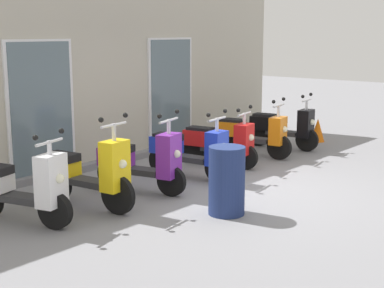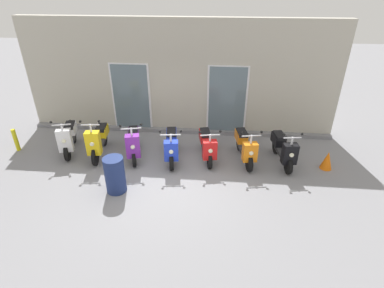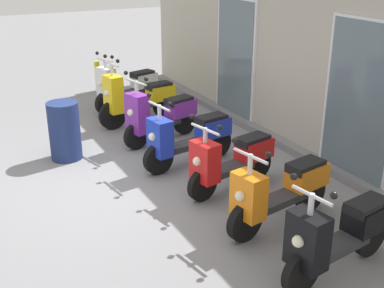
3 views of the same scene
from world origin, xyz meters
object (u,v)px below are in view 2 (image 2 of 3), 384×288
(scooter_yellow, at_px, (98,140))
(scooter_blue, at_px, (172,145))
(scooter_red, at_px, (207,144))
(scooter_purple, at_px, (134,142))
(scooter_orange, at_px, (245,146))
(traffic_cone, at_px, (327,160))
(scooter_white, at_px, (68,137))
(scooter_black, at_px, (283,148))
(trash_bin, at_px, (115,175))
(curb_bollard, at_px, (16,140))

(scooter_yellow, distance_m, scooter_blue, 2.15)
(scooter_red, bearing_deg, scooter_purple, -176.50)
(scooter_blue, distance_m, scooter_orange, 2.08)
(scooter_orange, xyz_separation_m, traffic_cone, (2.23, -0.24, -0.19))
(scooter_white, relative_size, scooter_red, 1.02)
(scooter_black, relative_size, trash_bin, 1.68)
(scooter_black, bearing_deg, curb_bollard, -179.88)
(trash_bin, bearing_deg, scooter_red, 39.17)
(traffic_cone, distance_m, curb_bollard, 9.06)
(scooter_blue, relative_size, scooter_black, 1.03)
(scooter_blue, bearing_deg, scooter_red, 7.96)
(scooter_red, height_order, scooter_black, scooter_black)
(curb_bollard, bearing_deg, scooter_orange, 0.67)
(scooter_purple, bearing_deg, trash_bin, -91.09)
(trash_bin, bearing_deg, traffic_cone, 15.49)
(scooter_purple, xyz_separation_m, scooter_orange, (3.18, 0.14, -0.03))
(scooter_white, relative_size, scooter_purple, 1.01)
(scooter_red, bearing_deg, traffic_cone, -4.05)
(scooter_orange, height_order, curb_bollard, scooter_orange)
(traffic_cone, height_order, trash_bin, trash_bin)
(scooter_blue, bearing_deg, scooter_white, 177.09)
(scooter_blue, height_order, traffic_cone, scooter_blue)
(scooter_purple, xyz_separation_m, curb_bollard, (-3.65, 0.06, -0.14))
(scooter_blue, distance_m, traffic_cone, 4.31)
(scooter_red, xyz_separation_m, scooter_orange, (1.07, 0.01, 0.00))
(scooter_orange, xyz_separation_m, curb_bollard, (-6.83, -0.08, -0.10))
(scooter_red, height_order, trash_bin, scooter_red)
(scooter_purple, height_order, traffic_cone, scooter_purple)
(scooter_red, height_order, scooter_orange, scooter_orange)
(scooter_white, distance_m, scooter_black, 6.25)
(trash_bin, height_order, curb_bollard, trash_bin)
(scooter_red, bearing_deg, scooter_orange, 0.53)
(scooter_black, height_order, trash_bin, scooter_black)
(scooter_yellow, xyz_separation_m, scooter_red, (3.15, 0.11, -0.06))
(scooter_red, distance_m, traffic_cone, 3.32)
(scooter_blue, relative_size, scooter_red, 1.07)
(traffic_cone, bearing_deg, curb_bollard, 178.96)
(scooter_black, bearing_deg, scooter_white, 179.35)
(scooter_red, xyz_separation_m, trash_bin, (-2.14, -1.74, 0.01))
(trash_bin, xyz_separation_m, curb_bollard, (-3.62, 1.67, -0.11))
(scooter_purple, height_order, trash_bin, scooter_purple)
(scooter_purple, distance_m, trash_bin, 1.61)
(scooter_yellow, xyz_separation_m, trash_bin, (1.01, -1.63, -0.05))
(scooter_orange, distance_m, curb_bollard, 6.83)
(scooter_purple, relative_size, scooter_blue, 0.94)
(scooter_white, xyz_separation_m, scooter_orange, (5.20, -0.01, -0.03))
(scooter_orange, height_order, scooter_black, scooter_black)
(scooter_yellow, bearing_deg, scooter_orange, 1.68)
(scooter_red, xyz_separation_m, scooter_black, (2.13, -0.05, 0.02))
(scooter_white, relative_size, trash_bin, 1.64)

